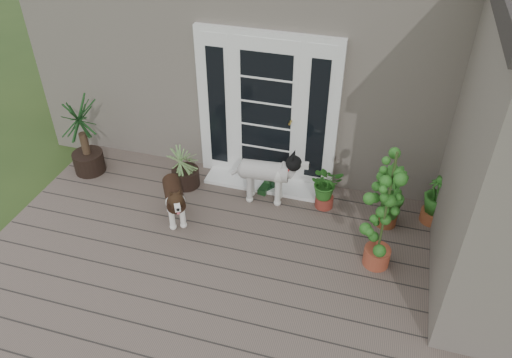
# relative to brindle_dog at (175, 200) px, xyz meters

# --- Properties ---
(deck) EXTENTS (6.20, 4.60, 0.12)m
(deck) POSITION_rel_brindle_dog_xyz_m (1.06, -0.98, -0.37)
(deck) COLOR #6B5B4C
(deck) RESTS_ON ground
(house_main) EXTENTS (7.40, 4.00, 3.10)m
(house_main) POSITION_rel_brindle_dog_xyz_m (1.06, 3.27, 1.12)
(house_main) COLOR #665E54
(house_main) RESTS_ON ground
(door_unit) EXTENTS (1.90, 0.14, 2.15)m
(door_unit) POSITION_rel_brindle_dog_xyz_m (0.86, 1.22, 0.77)
(door_unit) COLOR white
(door_unit) RESTS_ON deck
(door_step) EXTENTS (1.60, 0.40, 0.05)m
(door_step) POSITION_rel_brindle_dog_xyz_m (0.86, 1.02, -0.28)
(door_step) COLOR white
(door_step) RESTS_ON deck
(brindle_dog) EXTENTS (0.65, 0.80, 0.62)m
(brindle_dog) POSITION_rel_brindle_dog_xyz_m (0.00, 0.00, 0.00)
(brindle_dog) COLOR #311D11
(brindle_dog) RESTS_ON deck
(white_dog) EXTENTS (0.86, 0.43, 0.69)m
(white_dog) POSITION_rel_brindle_dog_xyz_m (0.99, 0.71, 0.04)
(white_dog) COLOR white
(white_dog) RESTS_ON deck
(spider_plant) EXTENTS (0.80, 0.80, 0.68)m
(spider_plant) POSITION_rel_brindle_dog_xyz_m (-0.17, 0.73, 0.03)
(spider_plant) COLOR #88965C
(spider_plant) RESTS_ON deck
(yucca) EXTENTS (0.89, 0.89, 1.20)m
(yucca) POSITION_rel_brindle_dog_xyz_m (-1.65, 0.65, 0.29)
(yucca) COLOR black
(yucca) RESTS_ON deck
(herb_a) EXTENTS (0.56, 0.56, 0.54)m
(herb_a) POSITION_rel_brindle_dog_xyz_m (1.78, 0.80, -0.04)
(herb_a) COLOR #18561D
(herb_a) RESTS_ON deck
(herb_b) EXTENTS (0.58, 0.58, 0.62)m
(herb_b) POSITION_rel_brindle_dog_xyz_m (2.60, 0.67, 0.00)
(herb_b) COLOR #214F16
(herb_b) RESTS_ON deck
(herb_c) EXTENTS (0.45, 0.45, 0.60)m
(herb_c) POSITION_rel_brindle_dog_xyz_m (3.16, 0.90, -0.01)
(herb_c) COLOR #1D651D
(herb_c) RESTS_ON deck
(sapling) EXTENTS (0.50, 0.50, 1.62)m
(sapling) POSITION_rel_brindle_dog_xyz_m (2.55, -0.07, 0.50)
(sapling) COLOR #245317
(sapling) RESTS_ON deck
(clog_left) EXTENTS (0.21, 0.36, 0.10)m
(clog_left) POSITION_rel_brindle_dog_xyz_m (0.94, 0.93, -0.26)
(clog_left) COLOR #153616
(clog_left) RESTS_ON deck
(clog_right) EXTENTS (0.27, 0.31, 0.09)m
(clog_right) POSITION_rel_brindle_dog_xyz_m (0.99, 0.93, -0.27)
(clog_right) COLOR #14341A
(clog_right) RESTS_ON deck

